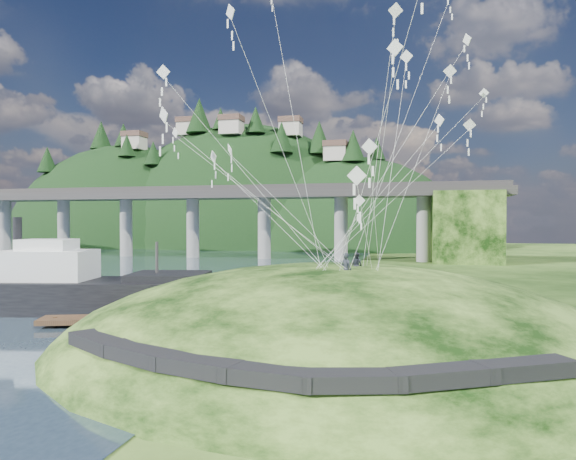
# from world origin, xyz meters

# --- Properties ---
(ground) EXTENTS (320.00, 320.00, 0.00)m
(ground) POSITION_xyz_m (0.00, 0.00, 0.00)
(ground) COLOR black
(ground) RESTS_ON ground
(grass_hill) EXTENTS (36.00, 32.00, 13.00)m
(grass_hill) POSITION_xyz_m (8.00, 2.00, -1.50)
(grass_hill) COLOR black
(grass_hill) RESTS_ON ground
(footpath) EXTENTS (22.29, 5.84, 0.83)m
(footpath) POSITION_xyz_m (7.46, -9.74, 2.08)
(footpath) COLOR black
(footpath) RESTS_ON ground
(bridge) EXTENTS (160.00, 11.00, 15.00)m
(bridge) POSITION_xyz_m (-26.46, 70.07, 9.70)
(bridge) COLOR #2D2B2B
(bridge) RESTS_ON ground
(far_ridge) EXTENTS (153.00, 70.00, 94.50)m
(far_ridge) POSITION_xyz_m (-43.58, 122.17, -7.44)
(far_ridge) COLOR black
(far_ridge) RESTS_ON ground
(work_barge) EXTENTS (23.53, 10.56, 7.97)m
(work_barge) POSITION_xyz_m (-14.70, 8.60, 2.00)
(work_barge) COLOR black
(work_barge) RESTS_ON ground
(wooden_dock) EXTENTS (14.63, 7.16, 1.05)m
(wooden_dock) POSITION_xyz_m (-6.60, 4.97, 0.46)
(wooden_dock) COLOR #3D2719
(wooden_dock) RESTS_ON ground
(kite_flyers) EXTENTS (1.25, 2.90, 1.88)m
(kite_flyers) POSITION_xyz_m (9.11, 0.71, 5.80)
(kite_flyers) COLOR #252931
(kite_flyers) RESTS_ON ground
(kite_swarm) EXTENTS (19.74, 16.59, 17.57)m
(kite_swarm) POSITION_xyz_m (8.97, 1.09, 15.17)
(kite_swarm) COLOR silver
(kite_swarm) RESTS_ON ground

